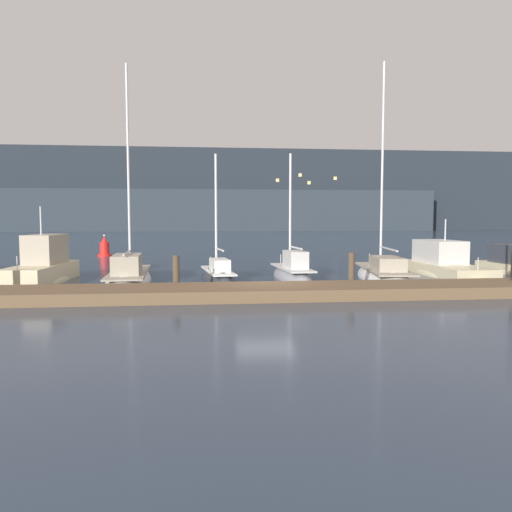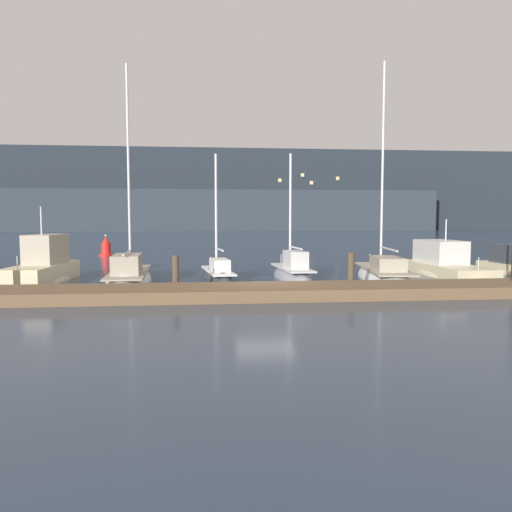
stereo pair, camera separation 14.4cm
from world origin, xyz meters
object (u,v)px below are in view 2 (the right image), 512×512
object	(u,v)px
sailboat_berth_6	(292,276)
sailboat_berth_7	(383,277)
motorboat_berth_3	(43,274)
sailboat_berth_4	(129,278)
channel_buoy	(106,248)
sailboat_berth_5	(218,278)
motorboat_berth_8	(445,270)

from	to	relation	value
sailboat_berth_6	sailboat_berth_7	world-z (taller)	sailboat_berth_7
motorboat_berth_3	sailboat_berth_4	bearing A→B (deg)	-2.41
motorboat_berth_3	channel_buoy	world-z (taller)	motorboat_berth_3
channel_buoy	sailboat_berth_7	bearing A→B (deg)	-44.63
sailboat_berth_5	sailboat_berth_6	bearing A→B (deg)	-0.20
sailboat_berth_7	channel_buoy	world-z (taller)	sailboat_berth_7
channel_buoy	sailboat_berth_6	bearing A→B (deg)	-52.56
sailboat_berth_4	channel_buoy	xyz separation A→B (m)	(-4.27, 16.41, 0.47)
sailboat_berth_4	sailboat_berth_6	bearing A→B (deg)	1.87
motorboat_berth_8	sailboat_berth_5	bearing A→B (deg)	-175.73
motorboat_berth_8	sailboat_berth_7	bearing A→B (deg)	-159.40
sailboat_berth_4	motorboat_berth_8	size ratio (longest dim) A/B	1.53
motorboat_berth_8	sailboat_berth_6	bearing A→B (deg)	-173.77
sailboat_berth_7	motorboat_berth_8	bearing A→B (deg)	20.60
sailboat_berth_4	sailboat_berth_7	xyz separation A→B (m)	(12.66, -0.30, -0.04)
sailboat_berth_5	sailboat_berth_6	size ratio (longest dim) A/B	0.99
sailboat_berth_6	motorboat_berth_8	bearing A→B (deg)	6.23
motorboat_berth_3	sailboat_berth_5	size ratio (longest dim) A/B	0.87
motorboat_berth_8	channel_buoy	xyz separation A→B (m)	(-20.94, 15.21, 0.35)
sailboat_berth_5	sailboat_berth_4	bearing A→B (deg)	-176.32
sailboat_berth_4	sailboat_berth_7	size ratio (longest dim) A/B	0.96
sailboat_berth_4	motorboat_berth_3	bearing A→B (deg)	177.59
channel_buoy	sailboat_berth_5	bearing A→B (deg)	-61.97
sailboat_berth_5	sailboat_berth_7	bearing A→B (deg)	-4.00
motorboat_berth_3	sailboat_berth_4	world-z (taller)	sailboat_berth_4
motorboat_berth_3	sailboat_berth_6	world-z (taller)	sailboat_berth_6
sailboat_berth_4	channel_buoy	bearing A→B (deg)	104.58
sailboat_berth_5	channel_buoy	bearing A→B (deg)	118.03
sailboat_berth_6	motorboat_berth_8	world-z (taller)	sailboat_berth_6
sailboat_berth_4	motorboat_berth_8	bearing A→B (deg)	4.12
motorboat_berth_8	channel_buoy	world-z (taller)	motorboat_berth_8
motorboat_berth_3	sailboat_berth_4	distance (m)	4.11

